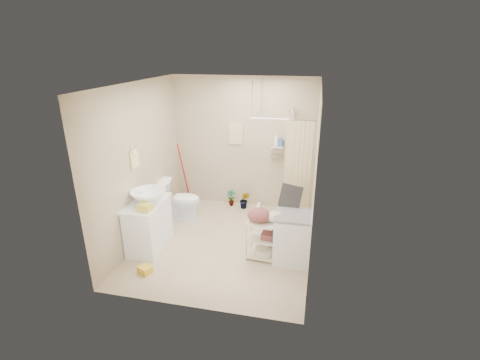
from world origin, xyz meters
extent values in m
plane|color=#C7B495|center=(0.00, 0.00, 0.00)|extent=(3.20, 3.20, 0.00)
cube|color=silver|center=(0.00, 0.00, 2.60)|extent=(2.80, 3.20, 0.04)
cube|color=#B7A98E|center=(0.00, 1.60, 1.30)|extent=(2.80, 0.04, 2.60)
cube|color=#B7A98E|center=(0.00, -1.60, 1.30)|extent=(2.80, 0.04, 2.60)
cube|color=#B7A98E|center=(-1.40, 0.00, 1.30)|extent=(0.04, 3.20, 2.60)
cube|color=#B7A98E|center=(1.40, 0.00, 1.30)|extent=(0.04, 3.20, 2.60)
cube|color=white|center=(-1.16, -0.37, 0.40)|extent=(0.53, 0.92, 0.79)
imported|color=white|center=(-1.13, -0.34, 0.89)|extent=(0.57, 0.57, 0.19)
cube|color=gold|center=(-1.04, -0.64, 0.85)|extent=(0.22, 0.18, 0.11)
cube|color=gold|center=(-0.91, -1.07, 0.07)|extent=(0.34, 0.31, 0.15)
imported|color=white|center=(-1.04, 0.70, 0.39)|extent=(0.79, 0.50, 0.77)
imported|color=brown|center=(-0.23, 1.45, 0.17)|extent=(0.20, 0.14, 0.34)
imported|color=brown|center=(0.07, 1.38, 0.18)|extent=(0.21, 0.17, 0.37)
cube|color=#CFC08B|center=(-0.15, 1.58, 1.50)|extent=(0.28, 0.03, 0.42)
imported|color=silver|center=(0.65, 1.51, 1.44)|extent=(0.12, 0.12, 0.23)
imported|color=#335495|center=(0.75, 1.53, 1.40)|extent=(0.10, 0.10, 0.16)
cube|color=silver|center=(1.14, -0.26, 0.39)|extent=(0.54, 0.56, 0.78)
camera|label=1|loc=(1.35, -4.93, 3.09)|focal=26.00mm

